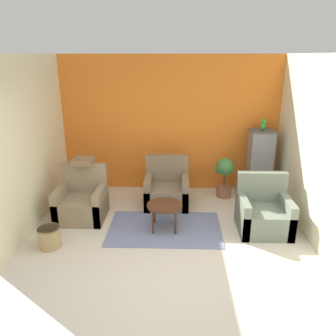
{
  "coord_description": "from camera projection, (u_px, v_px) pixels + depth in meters",
  "views": [
    {
      "loc": [
        0.15,
        -3.62,
        2.75
      ],
      "look_at": [
        0.0,
        1.52,
        0.97
      ],
      "focal_mm": 35.0,
      "sensor_mm": 36.0,
      "label": 1
    }
  ],
  "objects": [
    {
      "name": "birdcage",
      "position": [
        259.0,
        164.0,
        6.57
      ],
      "size": [
        0.54,
        0.54,
        1.37
      ],
      "color": "#555559",
      "rests_on": "ground_plane"
    },
    {
      "name": "wall_right",
      "position": [
        308.0,
        145.0,
        5.24
      ],
      "size": [
        0.06,
        3.03,
        2.78
      ],
      "color": "beige",
      "rests_on": "ground_plane"
    },
    {
      "name": "armchair_right",
      "position": [
        263.0,
        214.0,
        5.36
      ],
      "size": [
        0.82,
        0.75,
        0.92
      ],
      "color": "slate",
      "rests_on": "ground_plane"
    },
    {
      "name": "wall_back_accent",
      "position": [
        170.0,
        125.0,
        6.76
      ],
      "size": [
        4.56,
        0.06,
        2.78
      ],
      "color": "orange",
      "rests_on": "ground_plane"
    },
    {
      "name": "armchair_middle",
      "position": [
        167.0,
        190.0,
        6.28
      ],
      "size": [
        0.82,
        0.75,
        0.92
      ],
      "color": "#7A664C",
      "rests_on": "ground_plane"
    },
    {
      "name": "potted_plant",
      "position": [
        224.0,
        174.0,
        6.58
      ],
      "size": [
        0.38,
        0.35,
        0.82
      ],
      "color": "brown",
      "rests_on": "ground_plane"
    },
    {
      "name": "parrot",
      "position": [
        263.0,
        125.0,
        6.31
      ],
      "size": [
        0.11,
        0.19,
        0.23
      ],
      "color": "green",
      "rests_on": "birdcage"
    },
    {
      "name": "throw_pillow",
      "position": [
        83.0,
        161.0,
        5.8
      ],
      "size": [
        0.36,
        0.36,
        0.1
      ],
      "color": "#846647",
      "rests_on": "armchair_left"
    },
    {
      "name": "area_rug",
      "position": [
        165.0,
        228.0,
        5.47
      ],
      "size": [
        1.86,
        1.2,
        0.01
      ],
      "color": "slate",
      "rests_on": "ground_plane"
    },
    {
      "name": "wall_left",
      "position": [
        31.0,
        143.0,
        5.37
      ],
      "size": [
        0.06,
        3.03,
        2.78
      ],
      "color": "beige",
      "rests_on": "ground_plane"
    },
    {
      "name": "coffee_table",
      "position": [
        165.0,
        207.0,
        5.35
      ],
      "size": [
        0.58,
        0.58,
        0.45
      ],
      "color": "#472819",
      "rests_on": "ground_plane"
    },
    {
      "name": "armchair_left",
      "position": [
        82.0,
        202.0,
        5.77
      ],
      "size": [
        0.82,
        0.75,
        0.92
      ],
      "color": "#8E7A5B",
      "rests_on": "ground_plane"
    },
    {
      "name": "wicker_basket",
      "position": [
        49.0,
        237.0,
        4.9
      ],
      "size": [
        0.34,
        0.34,
        0.33
      ],
      "color": "tan",
      "rests_on": "ground_plane"
    },
    {
      "name": "ground_plane",
      "position": [
        165.0,
        275.0,
        4.32
      ],
      "size": [
        20.0,
        20.0,
        0.0
      ],
      "primitive_type": "plane",
      "color": "beige",
      "rests_on": "ground"
    }
  ]
}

